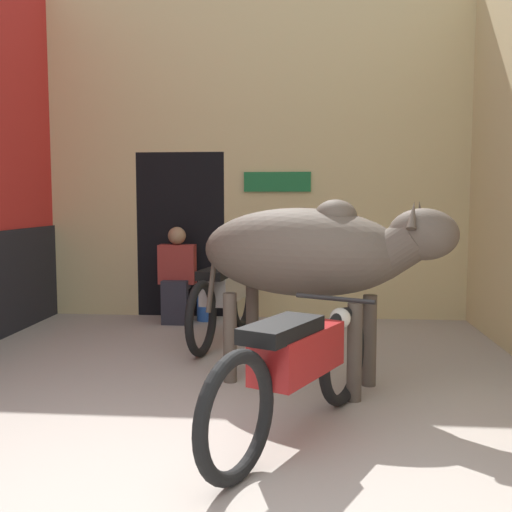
# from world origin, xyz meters

# --- Properties ---
(ground_plane) EXTENTS (30.00, 30.00, 0.00)m
(ground_plane) POSITION_xyz_m (0.00, 0.00, 0.00)
(ground_plane) COLOR #9E9389
(wall_back_with_doorway) EXTENTS (5.15, 0.93, 4.06)m
(wall_back_with_doorway) POSITION_xyz_m (-0.28, 4.90, 1.73)
(wall_back_with_doorway) COLOR #D1BC84
(wall_back_with_doorway) RESTS_ON ground_plane
(cow) EXTENTS (2.08, 1.28, 1.47)m
(cow) POSITION_xyz_m (0.67, 1.97, 1.05)
(cow) COLOR #4C4238
(cow) RESTS_ON ground_plane
(motorcycle_near) EXTENTS (1.01, 1.91, 0.81)m
(motorcycle_near) POSITION_xyz_m (0.59, 0.92, 0.46)
(motorcycle_near) COLOR black
(motorcycle_near) RESTS_ON ground_plane
(motorcycle_far) EXTENTS (0.60, 2.02, 0.82)m
(motorcycle_far) POSITION_xyz_m (-0.22, 3.42, 0.47)
(motorcycle_far) COLOR black
(motorcycle_far) RESTS_ON ground_plane
(shopkeeper_seated) EXTENTS (0.43, 0.34, 1.14)m
(shopkeeper_seated) POSITION_xyz_m (-0.90, 4.27, 0.60)
(shopkeeper_seated) COLOR #282833
(shopkeeper_seated) RESTS_ON ground_plane
(plastic_stool) EXTENTS (0.30, 0.30, 0.41)m
(plastic_stool) POSITION_xyz_m (-0.58, 4.40, 0.22)
(plastic_stool) COLOR #2856B2
(plastic_stool) RESTS_ON ground_plane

